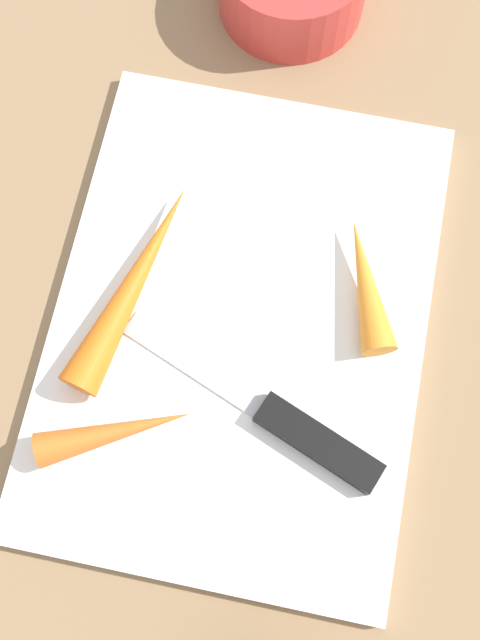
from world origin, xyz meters
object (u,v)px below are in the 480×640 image
Objects in this scene: carrot_shortest at (366,284)px; carrot_longest at (134,283)px; knife at (301,432)px; cutting_board at (240,322)px; carrot_medium at (115,432)px.

carrot_shortest is 0.60× the size of carrot_longest.
knife is 1.98× the size of carrot_shortest.
carrot_longest is (0.08, 0.13, 0.01)m from knife.
knife reaches higher than cutting_board.
knife is 0.11m from carrot_shortest.
carrot_medium is (-0.10, 0.06, 0.02)m from cutting_board.
knife is at bearing 146.99° from carrot_shortest.
carrot_shortest is 0.20m from carrot_medium.
cutting_board is 2.20× the size of carrot_longest.
carrot_longest reaches higher than carrot_medium.
carrot_shortest is at bearing 17.28° from carrot_medium.
cutting_board is 0.08m from carrot_longest.
carrot_shortest is at bearing -64.84° from carrot_longest.
carrot_shortest reaches higher than knife.
carrot_shortest reaches higher than cutting_board.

